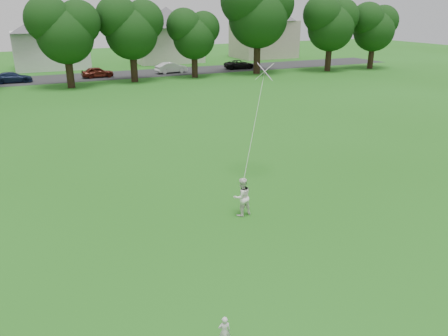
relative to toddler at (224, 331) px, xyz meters
name	(u,v)px	position (x,y,z in m)	size (l,w,h in m)	color
ground	(194,266)	(0.56, 3.47, -0.41)	(160.00, 160.00, 0.00)	#226016
street	(60,79)	(0.56, 45.47, -0.41)	(90.00, 7.00, 0.01)	#2D2D30
toddler	(224,331)	(0.00, 0.00, 0.00)	(0.30, 0.20, 0.83)	silver
older_boy	(242,197)	(3.54, 6.05, 0.35)	(0.75, 0.58, 1.53)	white
kite	(254,126)	(4.91, 7.71, 2.61)	(1.90, 2.26, 5.76)	white
tree_row	(69,20)	(1.59, 39.47, 6.04)	(80.27, 8.46, 11.44)	black
parked_cars	(19,77)	(-3.62, 44.47, 0.20)	(55.94, 2.44, 1.28)	black
house_row	(48,29)	(0.57, 55.47, 4.54)	(76.95, 13.99, 10.31)	silver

